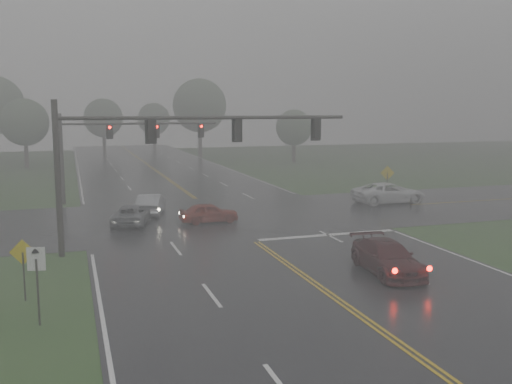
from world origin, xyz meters
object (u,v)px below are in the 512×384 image
object	(u,v)px
sedan_silver	(151,215)
pickup_white	(388,203)
car_grey	(132,224)
sedan_red	(209,223)
signal_gantry_far	(112,140)
signal_gantry_near	(157,144)
sedan_maroon	(387,273)

from	to	relation	value
sedan_silver	pickup_white	distance (m)	18.32
sedan_silver	car_grey	distance (m)	3.43
sedan_red	car_grey	distance (m)	4.92
sedan_silver	signal_gantry_far	bearing A→B (deg)	-57.36
car_grey	pickup_white	world-z (taller)	pickup_white
signal_gantry_near	signal_gantry_far	xyz separation A→B (m)	(-1.10, 16.45, -0.61)
sedan_maroon	sedan_silver	size ratio (longest dim) A/B	1.09
pickup_white	signal_gantry_far	distance (m)	22.17
car_grey	pickup_white	xyz separation A→B (m)	(19.93, 2.14, 0.00)
pickup_white	signal_gantry_far	world-z (taller)	signal_gantry_far
car_grey	signal_gantry_near	distance (m)	8.89
sedan_silver	signal_gantry_far	distance (m)	8.38
sedan_silver	signal_gantry_near	world-z (taller)	signal_gantry_near
car_grey	sedan_silver	bearing A→B (deg)	-103.24
sedan_silver	pickup_white	world-z (taller)	pickup_white
sedan_maroon	car_grey	world-z (taller)	sedan_maroon
sedan_red	car_grey	xyz separation A→B (m)	(-4.81, 1.00, 0.00)
sedan_maroon	sedan_silver	world-z (taller)	sedan_silver
pickup_white	car_grey	bearing A→B (deg)	95.69
sedan_red	signal_gantry_near	xyz separation A→B (m)	(-4.12, -5.94, 5.51)
pickup_white	signal_gantry_near	bearing A→B (deg)	114.84
signal_gantry_near	car_grey	bearing A→B (deg)	95.73
car_grey	sedan_maroon	bearing A→B (deg)	138.77
sedan_silver	signal_gantry_far	xyz separation A→B (m)	(-2.03, 6.50, 4.89)
sedan_maroon	signal_gantry_far	bearing A→B (deg)	118.26
sedan_maroon	sedan_red	bearing A→B (deg)	115.35
pickup_white	sedan_silver	bearing A→B (deg)	86.83
sedan_maroon	pickup_white	xyz separation A→B (m)	(10.19, 16.77, 0.00)
signal_gantry_far	signal_gantry_near	bearing A→B (deg)	-86.18
pickup_white	signal_gantry_near	world-z (taller)	signal_gantry_near
pickup_white	signal_gantry_near	xyz separation A→B (m)	(-19.23, -9.08, 5.51)
sedan_red	pickup_white	bearing A→B (deg)	-79.40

